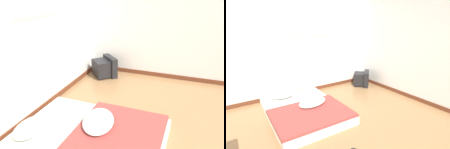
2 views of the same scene
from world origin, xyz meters
TOP-DOWN VIEW (x-y plane):
  - wall_back at (0.01, 2.71)m, footprint 7.59×0.08m
  - mattress_bed at (0.12, 1.59)m, footprint 1.39×1.86m
  - crt_tv at (2.22, 2.26)m, footprint 0.62×0.62m

SIDE VIEW (x-z plane):
  - mattress_bed at x=0.12m, z-range -0.04..0.24m
  - crt_tv at x=2.22m, z-range -0.01..0.42m
  - wall_back at x=0.01m, z-range -0.01..2.59m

